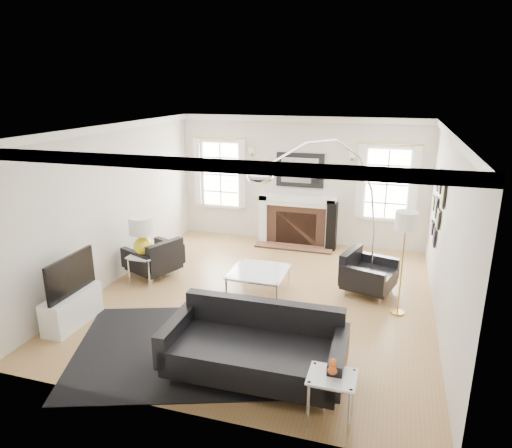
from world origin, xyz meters
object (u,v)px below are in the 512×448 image
(sofa, at_px, (256,348))
(armchair_right, at_px, (366,274))
(fireplace, at_px, (297,221))
(gourd_lamp, at_px, (142,233))
(armchair_left, at_px, (156,259))
(coffee_table, at_px, (259,272))
(arc_floor_lamp, at_px, (321,214))

(sofa, height_order, armchair_right, sofa)
(fireplace, bearing_deg, gourd_lamp, -127.92)
(armchair_left, bearing_deg, armchair_right, 6.16)
(armchair_right, xyz_separation_m, coffee_table, (-1.74, -0.59, 0.05))
(armchair_right, relative_size, gourd_lamp, 1.51)
(fireplace, height_order, sofa, fireplace)
(arc_floor_lamp, bearing_deg, gourd_lamp, -177.01)
(sofa, distance_m, coffee_table, 2.31)
(gourd_lamp, bearing_deg, sofa, -37.42)
(fireplace, relative_size, coffee_table, 1.81)
(armchair_left, distance_m, gourd_lamp, 0.67)
(armchair_left, bearing_deg, coffee_table, -4.91)
(armchair_right, bearing_deg, armchair_left, -173.84)
(sofa, distance_m, armchair_right, 3.03)
(coffee_table, bearing_deg, fireplace, 88.05)
(sofa, relative_size, armchair_right, 2.05)
(fireplace, bearing_deg, arc_floor_lamp, -70.77)
(fireplace, distance_m, armchair_left, 3.31)
(sofa, bearing_deg, armchair_right, 68.29)
(armchair_left, xyz_separation_m, arc_floor_lamp, (3.07, -0.15, 1.15))
(armchair_left, height_order, coffee_table, armchair_left)
(fireplace, xyz_separation_m, arc_floor_lamp, (0.93, -2.66, 0.95))
(fireplace, distance_m, coffee_table, 2.69)
(sofa, xyz_separation_m, armchair_left, (-2.68, 2.40, -0.05))
(arc_floor_lamp, bearing_deg, fireplace, 109.23)
(coffee_table, distance_m, arc_floor_lamp, 1.50)
(armchair_right, height_order, coffee_table, armchair_right)
(armchair_right, relative_size, arc_floor_lamp, 0.39)
(sofa, xyz_separation_m, coffee_table, (-0.62, 2.23, 0.00))
(sofa, bearing_deg, fireplace, 96.19)
(fireplace, height_order, gourd_lamp, gourd_lamp)
(sofa, xyz_separation_m, arc_floor_lamp, (0.40, 2.25, 1.10))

